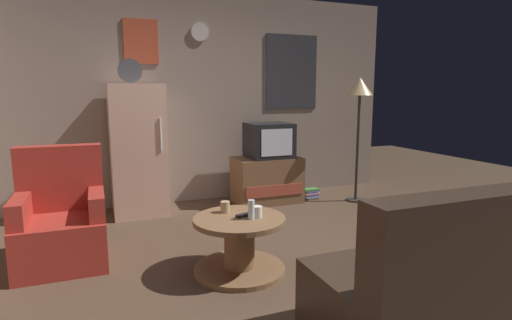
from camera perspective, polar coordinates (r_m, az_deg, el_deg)
ground_plane at (r=3.38m, az=4.25°, el=-15.14°), size 12.00×12.00×0.00m
wall_with_art at (r=5.39m, az=-6.98°, el=8.58°), size 5.20×0.12×2.65m
fridge at (r=4.88m, az=-16.23°, el=1.41°), size 0.60×0.62×1.77m
tv_stand at (r=5.27m, az=1.53°, el=-2.77°), size 0.84×0.53×0.58m
crt_tv at (r=5.19m, az=1.82°, el=2.77°), size 0.54×0.51×0.44m
standing_lamp at (r=5.36m, az=14.30°, el=8.65°), size 0.32×0.32×1.59m
coffee_table at (r=3.27m, az=-2.34°, el=-11.76°), size 0.72×0.72×0.45m
wine_glass at (r=3.13m, az=-0.67°, el=-6.94°), size 0.05×0.05×0.15m
mug_ceramic_white at (r=3.18m, az=0.18°, el=-7.26°), size 0.08×0.08×0.09m
mug_ceramic_tan at (r=3.32m, az=-4.34°, el=-6.56°), size 0.08×0.08×0.09m
remote_control at (r=3.21m, az=-1.57°, el=-7.71°), size 0.16×0.08×0.02m
armchair at (r=3.77m, az=-25.54°, el=-7.95°), size 0.68×0.68×0.96m
couch at (r=2.76m, az=26.93°, el=-14.87°), size 1.70×0.80×0.92m
book_stack at (r=5.51m, az=7.65°, el=-4.71°), size 0.21×0.17×0.14m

